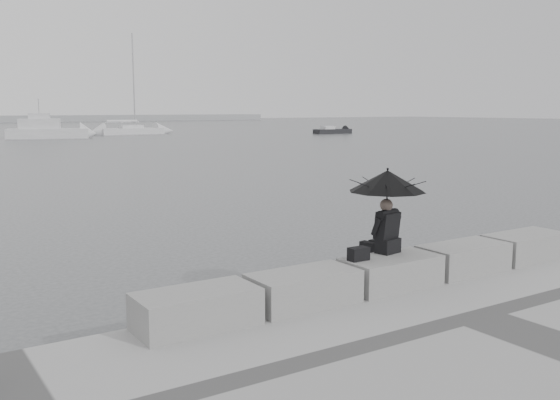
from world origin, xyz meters
TOP-DOWN VIEW (x-y plane):
  - ground at (0.00, 0.00)m, footprint 360.00×360.00m
  - stone_block_far_left at (-3.40, -0.45)m, footprint 1.60×0.80m
  - stone_block_left at (-1.70, -0.45)m, footprint 1.60×0.80m
  - stone_block_centre at (0.00, -0.45)m, footprint 1.60×0.80m
  - stone_block_right at (1.70, -0.45)m, footprint 1.60×0.80m
  - stone_block_far_right at (3.40, -0.45)m, footprint 1.60×0.80m
  - seated_person at (0.15, -0.16)m, footprint 1.25×1.25m
  - bag at (-0.58, -0.34)m, footprint 0.32×0.18m
  - sailboat_right at (21.31, 71.02)m, footprint 8.12×2.49m
  - motor_cruiser at (9.61, 65.22)m, footprint 9.05×5.30m
  - small_motorboat at (44.65, 58.70)m, footprint 5.39×1.61m

SIDE VIEW (x-z plane):
  - ground at x=0.00m, z-range 0.00..0.00m
  - small_motorboat at x=44.65m, z-range -0.23..0.87m
  - sailboat_right at x=21.31m, z-range -5.93..6.97m
  - stone_block_far_left at x=-3.40m, z-range 0.50..1.00m
  - stone_block_left at x=-1.70m, z-range 0.50..1.00m
  - stone_block_centre at x=0.00m, z-range 0.50..1.00m
  - stone_block_right at x=1.70m, z-range 0.50..1.00m
  - stone_block_far_right at x=3.40m, z-range 0.50..1.00m
  - motor_cruiser at x=9.61m, z-range -1.36..3.14m
  - bag at x=-0.58m, z-range 1.00..1.21m
  - seated_person at x=0.15m, z-range 1.33..2.72m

